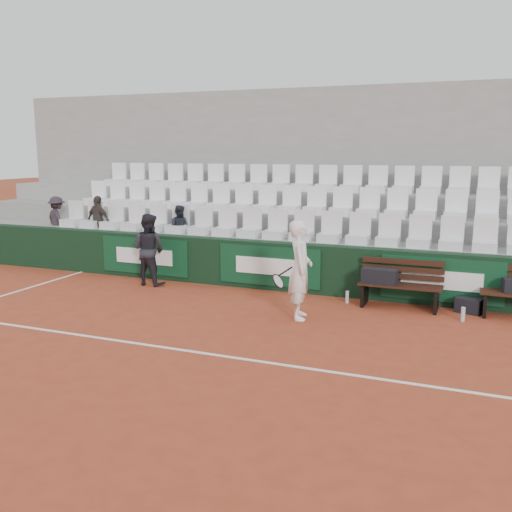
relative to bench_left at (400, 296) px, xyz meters
The scene contains 20 objects.
ground 4.30m from the bench_left, 125.72° to the right, with size 80.00×80.00×0.00m, color #9E3D23.
court_baseline 4.30m from the bench_left, 125.72° to the right, with size 18.00×0.06×0.01m, color white.
back_barrier 2.51m from the bench_left, 168.34° to the left, with size 18.00×0.34×1.00m.
grandstand_tier_front 2.77m from the bench_left, 155.62° to the left, with size 18.00×0.95×1.00m, color gray.
grandstand_tier_mid 3.30m from the bench_left, 140.24° to the left, with size 18.00×0.95×1.45m, color gray.
grandstand_tier_back 4.00m from the bench_left, 129.55° to the left, with size 18.00×0.95×1.90m, color #989895.
grandstand_rear_wall 4.86m from the bench_left, 124.41° to the left, with size 18.00×0.30×4.40m, color gray.
seat_row_front 2.90m from the bench_left, 159.02° to the left, with size 11.90×0.44×0.63m, color silver.
seat_row_mid 3.51m from the bench_left, 142.68° to the left, with size 11.90×0.44×0.63m, color white.
seat_row_back 4.29m from the bench_left, 131.23° to the left, with size 11.90×0.44×0.63m, color white.
bench_left is the anchor object (origin of this frame).
sports_bag_left 0.52m from the bench_left, behind, with size 0.64×0.27×0.27m, color black.
sports_bag_ground 1.22m from the bench_left, ahead, with size 0.44×0.27×0.27m, color black.
water_bottle_near 0.98m from the bench_left, behind, with size 0.07×0.07×0.24m, color #ACBEC3.
water_bottle_far 1.21m from the bench_left, 21.29° to the right, with size 0.07×0.07×0.25m, color #ADBDC4.
tennis_player 2.10m from the bench_left, 139.73° to the right, with size 0.78×0.72×1.72m.
ball_kid 5.34m from the bench_left, behind, with size 0.75×0.59×1.55m, color black.
spectator_a 8.87m from the bench_left, behind, with size 0.76×0.44×1.18m, color #282026.
spectator_b 7.63m from the bench_left, behind, with size 0.72×0.30×1.23m, color #35302B.
spectator_c 5.44m from the bench_left, 168.95° to the left, with size 0.52×0.41×1.08m, color black.
Camera 1 is at (3.84, -6.96, 2.89)m, focal length 40.00 mm.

